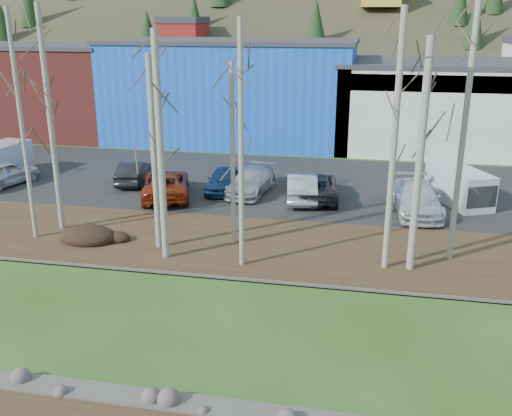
% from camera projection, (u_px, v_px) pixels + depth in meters
% --- Properties ---
extents(near_bank_rocks, '(80.00, 0.80, 0.50)m').
position_uv_depth(near_bank_rocks, '(148.00, 400.00, 15.52)').
color(near_bank_rocks, '#47423D').
rests_on(near_bank_rocks, ground).
extents(river, '(80.00, 8.00, 0.90)m').
position_uv_depth(river, '(193.00, 325.00, 19.33)').
color(river, black).
rests_on(river, ground).
extents(far_bank_rocks, '(80.00, 0.80, 0.46)m').
position_uv_depth(far_bank_rocks, '(223.00, 275.00, 23.15)').
color(far_bank_rocks, '#47423D').
rests_on(far_bank_rocks, ground).
extents(far_bank, '(80.00, 7.00, 0.15)m').
position_uv_depth(far_bank, '(240.00, 244.00, 26.10)').
color(far_bank, '#382616').
rests_on(far_bank, ground).
extents(parking_lot, '(80.00, 14.00, 0.14)m').
position_uv_depth(parking_lot, '(277.00, 183.00, 35.88)').
color(parking_lot, black).
rests_on(parking_lot, ground).
extents(building_brick, '(16.32, 12.24, 7.80)m').
position_uv_depth(building_brick, '(44.00, 88.00, 52.18)').
color(building_brick, maroon).
rests_on(building_brick, ground).
extents(building_blue, '(20.40, 12.24, 8.30)m').
position_uv_depth(building_blue, '(235.00, 90.00, 48.75)').
color(building_blue, blue).
rests_on(building_blue, ground).
extents(building_white, '(18.36, 12.24, 6.80)m').
position_uv_depth(building_white, '(454.00, 104.00, 45.61)').
color(building_white, silver).
rests_on(building_white, ground).
extents(dirt_mound, '(2.65, 1.87, 0.52)m').
position_uv_depth(dirt_mound, '(88.00, 235.00, 26.26)').
color(dirt_mound, black).
rests_on(dirt_mound, far_bank).
extents(birch_0, '(0.26, 0.26, 10.43)m').
position_uv_depth(birch_0, '(51.00, 122.00, 26.30)').
color(birch_0, '#AAA299').
rests_on(birch_0, far_bank).
extents(birch_1, '(0.20, 0.20, 10.24)m').
position_uv_depth(birch_1, '(22.00, 129.00, 25.21)').
color(birch_1, '#AAA299').
rests_on(birch_1, far_bank).
extents(birch_2, '(0.27, 0.27, 8.41)m').
position_uv_depth(birch_2, '(154.00, 155.00, 24.32)').
color(birch_2, '#AAA299').
rests_on(birch_2, far_bank).
extents(birch_3, '(0.29, 0.29, 9.41)m').
position_uv_depth(birch_3, '(160.00, 150.00, 23.04)').
color(birch_3, '#AAA299').
rests_on(birch_3, far_bank).
extents(birch_4, '(0.20, 0.20, 8.06)m').
position_uv_depth(birch_4, '(233.00, 157.00, 24.83)').
color(birch_4, '#AAA299').
rests_on(birch_4, far_bank).
extents(birch_5, '(0.21, 0.21, 9.83)m').
position_uv_depth(birch_5, '(241.00, 149.00, 22.23)').
color(birch_5, '#AAA299').
rests_on(birch_5, far_bank).
extents(birch_6, '(0.31, 0.31, 9.18)m').
position_uv_depth(birch_6, '(420.00, 159.00, 21.95)').
color(birch_6, '#AAA299').
rests_on(birch_6, far_bank).
extents(birch_7, '(0.25, 0.25, 10.22)m').
position_uv_depth(birch_7, '(394.00, 145.00, 21.92)').
color(birch_7, '#AAA299').
rests_on(birch_7, far_bank).
extents(birch_8, '(0.24, 0.24, 12.47)m').
position_uv_depth(birch_8, '(466.00, 112.00, 22.48)').
color(birch_8, '#AAA299').
rests_on(birch_8, far_bank).
extents(car_0, '(2.90, 4.88, 1.56)m').
position_uv_depth(car_0, '(3.00, 173.00, 34.84)').
color(car_0, silver).
rests_on(car_0, parking_lot).
extents(car_1, '(2.19, 4.38, 1.38)m').
position_uv_depth(car_1, '(133.00, 172.00, 35.41)').
color(car_1, black).
rests_on(car_1, parking_lot).
extents(car_2, '(4.17, 6.07, 1.54)m').
position_uv_depth(car_2, '(166.00, 184.00, 32.64)').
color(car_2, '#942F12').
rests_on(car_2, parking_lot).
extents(car_3, '(2.51, 5.11, 1.43)m').
position_uv_depth(car_3, '(251.00, 181.00, 33.37)').
color(car_3, '#ACADB4').
rests_on(car_3, parking_lot).
extents(car_4, '(1.80, 4.13, 1.38)m').
position_uv_depth(car_4, '(223.00, 180.00, 33.75)').
color(car_4, navy).
rests_on(car_4, parking_lot).
extents(car_5, '(2.27, 4.87, 1.54)m').
position_uv_depth(car_5, '(302.00, 187.00, 32.06)').
color(car_5, '#B2B2B4').
rests_on(car_5, parking_lot).
extents(car_6, '(3.01, 5.50, 1.46)m').
position_uv_depth(car_6, '(315.00, 186.00, 32.30)').
color(car_6, '#262628').
rests_on(car_6, parking_lot).
extents(car_7, '(2.73, 5.67, 1.59)m').
position_uv_depth(car_7, '(416.00, 198.00, 29.96)').
color(car_7, silver).
rests_on(car_7, parking_lot).
extents(van_white, '(3.45, 4.74, 1.91)m').
position_uv_depth(van_white, '(461.00, 187.00, 31.39)').
color(van_white, white).
rests_on(van_white, parking_lot).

